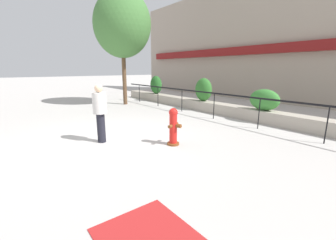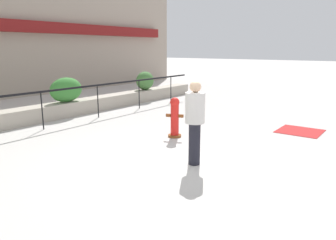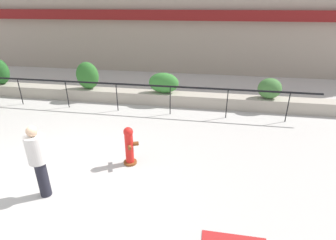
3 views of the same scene
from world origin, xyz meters
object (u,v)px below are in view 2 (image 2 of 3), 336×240
hedge_bush_3 (145,81)px  fire_hydrant (175,117)px  hedge_bush_2 (66,90)px  pedestrian (195,118)px

hedge_bush_3 → fire_hydrant: bearing=-132.5°
hedge_bush_2 → hedge_bush_3: hedge_bush_2 is taller
hedge_bush_2 → fire_hydrant: (-0.04, -4.70, -0.38)m
hedge_bush_2 → fire_hydrant: 4.72m
hedge_bush_3 → fire_hydrant: hedge_bush_3 is taller
fire_hydrant → pedestrian: (-1.50, -1.56, 0.44)m
fire_hydrant → hedge_bush_3: bearing=47.5°
hedge_bush_3 → pedestrian: 8.54m
hedge_bush_2 → hedge_bush_3: (4.26, 0.00, -0.02)m
hedge_bush_3 → pedestrian: size_ratio=0.53×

